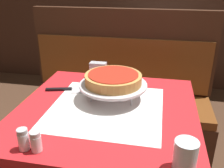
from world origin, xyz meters
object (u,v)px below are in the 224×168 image
dining_table_rear (161,47)px  water_glass_near (185,156)px  pizza_pan_stand (113,85)px  pepper_shaker (36,142)px  condiment_caddy (165,32)px  napkin_holder (98,70)px  salt_shaker (23,139)px  dining_table_front (107,126)px  deep_dish_pizza (113,79)px  pizza_server (73,89)px  booth_bench (118,110)px

dining_table_rear → water_glass_near: bearing=-86.9°
pizza_pan_stand → pepper_shaker: (-0.19, -0.46, -0.03)m
pizza_pan_stand → condiment_caddy: condiment_caddy is taller
pepper_shaker → napkin_holder: size_ratio=0.78×
salt_shaker → napkin_holder: bearing=83.2°
dining_table_front → condiment_caddy: 1.64m
deep_dish_pizza → condiment_caddy: (0.25, 1.51, -0.07)m
salt_shaker → napkin_holder: napkin_holder is taller
pizza_server → salt_shaker: salt_shaker is taller
dining_table_rear → booth_bench: size_ratio=0.52×
deep_dish_pizza → pizza_server: size_ratio=1.06×
pizza_pan_stand → condiment_caddy: 1.53m
booth_bench → condiment_caddy: 1.04m
salt_shaker → booth_bench: bearing=82.3°
pepper_shaker → deep_dish_pizza: bearing=67.7°
booth_bench → condiment_caddy: size_ratio=7.98×
pepper_shaker → condiment_caddy: (0.43, 1.97, -0.00)m
booth_bench → salt_shaker: bearing=-97.7°
condiment_caddy → napkin_holder: bearing=-107.6°
salt_shaker → pepper_shaker: (0.05, -0.00, -0.00)m
dining_table_front → pizza_pan_stand: (0.01, 0.10, 0.18)m
booth_bench → napkin_holder: bearing=-99.5°
pizza_server → dining_table_front: bearing=-34.9°
water_glass_near → salt_shaker: 0.56m
dining_table_rear → pepper_shaker: bearing=-101.8°
dining_table_front → pepper_shaker: pepper_shaker is taller
pizza_pan_stand → salt_shaker: bearing=-117.3°
pizza_pan_stand → water_glass_near: bearing=-54.7°
booth_bench → pizza_pan_stand: size_ratio=4.29×
dining_table_rear → pizza_server: pizza_server is taller
deep_dish_pizza → pepper_shaker: deep_dish_pizza is taller
dining_table_front → dining_table_rear: bearing=81.7°
dining_table_front → pepper_shaker: size_ratio=10.82×
booth_bench → pepper_shaker: (-0.10, -1.10, 0.47)m
pizza_pan_stand → napkin_holder: size_ratio=3.37×
pepper_shaker → napkin_holder: bearing=86.9°
deep_dish_pizza → condiment_caddy: condiment_caddy is taller
deep_dish_pizza → salt_shaker: deep_dish_pizza is taller
deep_dish_pizza → napkin_holder: size_ratio=2.80×
dining_table_front → water_glass_near: water_glass_near is taller
pizza_server → water_glass_near: 0.76m
pizza_server → salt_shaker: 0.52m
pizza_pan_stand → pizza_server: 0.25m
napkin_holder → water_glass_near: bearing=-57.3°
deep_dish_pizza → pepper_shaker: size_ratio=3.60×
booth_bench → dining_table_rear: bearing=69.9°
booth_bench → water_glass_near: booth_bench is taller
booth_bench → salt_shaker: 1.21m
salt_shaker → condiment_caddy: 2.03m
dining_table_rear → deep_dish_pizza: deep_dish_pizza is taller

